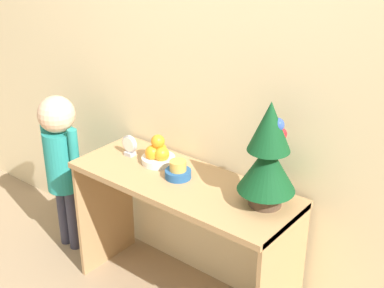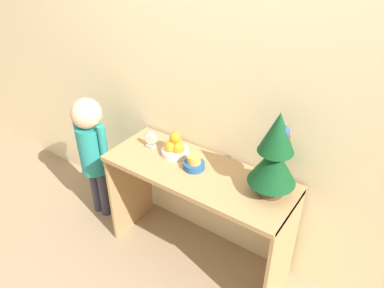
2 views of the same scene
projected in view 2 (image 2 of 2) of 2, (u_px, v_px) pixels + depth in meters
ground_plane at (178, 277)px, 2.39m from camera, size 12.00×12.00×0.00m
back_wall at (225, 69)px, 2.05m from camera, size 7.00×0.05×2.50m
console_table at (198, 193)px, 2.25m from camera, size 1.15×0.44×0.72m
mini_tree at (275, 155)px, 1.87m from camera, size 0.25×0.25×0.48m
fruit_bowl at (175, 147)px, 2.28m from camera, size 0.17×0.17×0.15m
singing_bowl at (194, 163)px, 2.16m from camera, size 0.13×0.13×0.09m
desk_clock at (150, 140)px, 2.34m from camera, size 0.09×0.04×0.11m
child_figure at (91, 143)px, 2.58m from camera, size 0.30×0.21×0.96m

